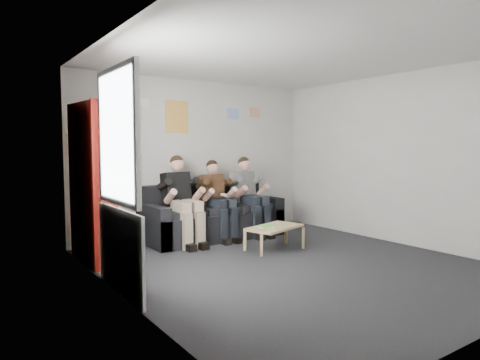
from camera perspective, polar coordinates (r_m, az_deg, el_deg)
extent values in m
plane|color=black|center=(5.76, 6.91, -11.12)|extent=(5.00, 5.00, 0.00)
plane|color=white|center=(5.67, 7.17, 16.21)|extent=(5.00, 5.00, 0.00)
plane|color=beige|center=(7.60, -5.66, 2.97)|extent=(4.50, 0.00, 4.50)
plane|color=beige|center=(4.38, -15.45, 1.79)|extent=(0.00, 5.00, 5.00)
plane|color=beige|center=(7.25, 20.43, 2.65)|extent=(0.00, 5.00, 5.00)
cube|color=black|center=(7.30, -3.60, -5.97)|extent=(2.35, 0.96, 0.45)
cube|color=black|center=(7.55, -5.09, -2.14)|extent=(2.35, 0.21, 0.46)
cube|color=black|center=(6.79, -11.47, -6.00)|extent=(0.19, 0.96, 0.64)
cube|color=black|center=(7.89, 3.14, -4.48)|extent=(0.19, 0.96, 0.64)
cube|color=black|center=(7.18, -3.26, -3.89)|extent=(1.97, 0.66, 0.11)
cube|color=maroon|center=(5.97, -18.85, -0.42)|extent=(0.32, 0.95, 2.12)
cube|color=tan|center=(6.46, 4.63, -6.31)|extent=(0.89, 0.49, 0.04)
cylinder|color=tan|center=(6.09, 2.88, -8.66)|extent=(0.04, 0.04, 0.32)
cylinder|color=tan|center=(6.60, 8.45, -7.68)|extent=(0.04, 0.04, 0.32)
cylinder|color=tan|center=(6.41, 0.67, -8.01)|extent=(0.04, 0.04, 0.32)
cylinder|color=tan|center=(6.89, 6.14, -7.14)|extent=(0.04, 0.04, 0.32)
cube|color=silver|center=(6.31, 3.63, -6.32)|extent=(0.22, 0.16, 0.02)
cube|color=#6BC546|center=(6.34, 3.60, -6.10)|extent=(0.22, 0.16, 0.02)
cube|color=black|center=(6.95, -8.50, -1.38)|extent=(0.43, 0.31, 0.60)
sphere|color=tan|center=(6.88, -8.38, 2.04)|extent=(0.23, 0.23, 0.23)
sphere|color=black|center=(6.89, -8.45, 2.35)|extent=(0.22, 0.22, 0.22)
cube|color=gray|center=(6.69, -7.26, -3.42)|extent=(0.38, 0.49, 0.16)
cube|color=gray|center=(6.54, -6.28, -6.72)|extent=(0.36, 0.15, 0.56)
cube|color=black|center=(6.53, -5.99, -8.75)|extent=(0.36, 0.28, 0.11)
cube|color=#4B2D19|center=(7.25, -3.81, -1.32)|extent=(0.38, 0.28, 0.54)
sphere|color=tan|center=(7.19, -3.67, 1.62)|extent=(0.21, 0.21, 0.21)
sphere|color=black|center=(7.20, -3.73, 1.89)|extent=(0.20, 0.20, 0.20)
cube|color=black|center=(7.03, -2.59, -3.07)|extent=(0.35, 0.44, 0.14)
cube|color=black|center=(6.91, -1.64, -6.10)|extent=(0.33, 0.13, 0.56)
cube|color=black|center=(6.91, -1.37, -8.05)|extent=(0.33, 0.25, 0.10)
cube|color=silver|center=(6.93, -2.17, -1.98)|extent=(0.04, 0.13, 0.04)
cube|color=silver|center=(7.61, 0.40, -0.93)|extent=(0.41, 0.30, 0.57)
sphere|color=tan|center=(7.55, 0.58, 2.04)|extent=(0.22, 0.22, 0.22)
sphere|color=black|center=(7.56, 0.52, 2.31)|extent=(0.21, 0.21, 0.21)
cube|color=black|center=(7.39, 1.76, -2.67)|extent=(0.37, 0.47, 0.15)
cube|color=black|center=(7.27, 2.81, -5.58)|extent=(0.34, 0.14, 0.56)
cube|color=black|center=(7.26, 3.10, -7.42)|extent=(0.34, 0.26, 0.10)
cylinder|color=white|center=(4.50, -13.62, -11.03)|extent=(0.06, 0.06, 0.60)
cylinder|color=white|center=(4.57, -13.99, -10.79)|extent=(0.06, 0.06, 0.60)
cylinder|color=white|center=(4.64, -14.35, -10.56)|extent=(0.06, 0.06, 0.60)
cylinder|color=white|center=(4.71, -14.69, -10.33)|extent=(0.06, 0.06, 0.60)
cylinder|color=white|center=(4.79, -15.03, -10.11)|extent=(0.06, 0.06, 0.60)
cylinder|color=white|center=(4.86, -15.35, -9.90)|extent=(0.06, 0.06, 0.60)
cylinder|color=white|center=(4.93, -15.67, -9.69)|extent=(0.06, 0.06, 0.60)
cylinder|color=white|center=(5.01, -15.97, -9.49)|extent=(0.06, 0.06, 0.60)
cube|color=white|center=(4.83, -14.80, -13.44)|extent=(0.10, 0.64, 0.04)
cube|color=white|center=(4.69, -14.93, -6.91)|extent=(0.10, 0.64, 0.04)
cube|color=white|center=(4.58, -16.13, 5.64)|extent=(0.02, 1.00, 1.30)
cube|color=white|center=(4.65, -16.19, 14.05)|extent=(0.05, 1.12, 0.06)
cube|color=white|center=(4.61, -15.83, -2.83)|extent=(0.05, 1.12, 0.06)
cube|color=white|center=(4.70, -15.70, -9.13)|extent=(0.03, 1.30, 0.90)
cube|color=#E9E052|center=(7.41, -8.38, 8.32)|extent=(0.42, 0.01, 0.55)
cube|color=#447EE9|center=(8.00, -0.91, 8.80)|extent=(0.25, 0.01, 0.20)
cube|color=#E146A5|center=(8.29, 1.99, 8.98)|extent=(0.22, 0.01, 0.18)
cube|color=white|center=(7.18, -12.75, 9.99)|extent=(0.20, 0.01, 0.14)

